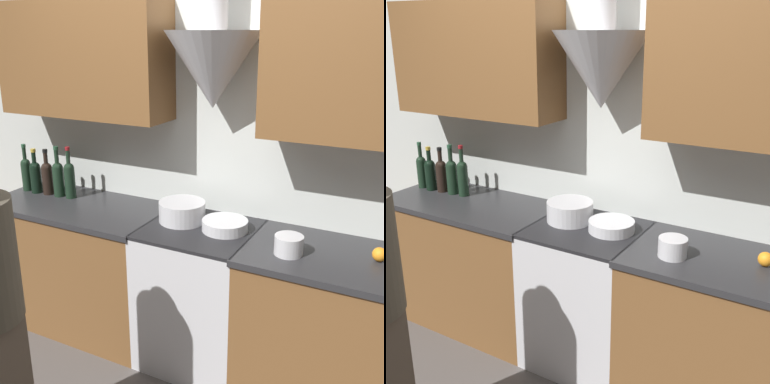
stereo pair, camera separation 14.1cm
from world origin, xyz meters
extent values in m
cube|color=silver|center=(0.00, 0.68, 1.30)|extent=(8.40, 0.06, 2.60)
cone|color=silver|center=(0.00, 0.50, 1.77)|extent=(0.54, 0.54, 0.42)
cube|color=brown|center=(-0.90, 0.50, 1.80)|extent=(1.16, 0.32, 0.70)
cube|color=brown|center=(0.79, 0.50, 1.80)|extent=(0.95, 0.32, 0.70)
cube|color=brown|center=(-0.90, 0.35, 0.43)|extent=(1.16, 0.60, 0.85)
cube|color=#28282B|center=(-0.90, 0.35, 0.87)|extent=(1.19, 0.62, 0.03)
cube|color=brown|center=(0.79, 0.35, 0.43)|extent=(0.95, 0.60, 0.85)
cube|color=#28282B|center=(0.79, 0.35, 0.87)|extent=(0.97, 0.62, 0.03)
cube|color=silver|center=(0.00, 0.35, 0.43)|extent=(0.63, 0.60, 0.87)
cube|color=black|center=(0.00, 0.05, 0.40)|extent=(0.44, 0.01, 0.39)
cube|color=black|center=(0.00, 0.35, 0.88)|extent=(0.63, 0.60, 0.02)
cube|color=silver|center=(0.00, 0.62, 0.82)|extent=(0.63, 0.06, 0.10)
cylinder|color=black|center=(-1.40, 0.41, 0.99)|extent=(0.07, 0.07, 0.20)
sphere|color=black|center=(-1.40, 0.41, 1.09)|extent=(0.07, 0.07, 0.07)
cylinder|color=black|center=(-1.40, 0.41, 1.15)|extent=(0.03, 0.03, 0.10)
cylinder|color=#234C33|center=(-1.40, 0.41, 1.21)|extent=(0.03, 0.03, 0.02)
cylinder|color=black|center=(-1.31, 0.40, 0.98)|extent=(0.08, 0.08, 0.18)
sphere|color=black|center=(-1.31, 0.40, 1.07)|extent=(0.07, 0.07, 0.07)
cylinder|color=black|center=(-1.31, 0.40, 1.14)|extent=(0.03, 0.03, 0.09)
cylinder|color=gold|center=(-1.31, 0.40, 1.19)|extent=(0.03, 0.03, 0.02)
cylinder|color=black|center=(-1.21, 0.41, 0.98)|extent=(0.08, 0.08, 0.19)
sphere|color=black|center=(-1.21, 0.41, 1.08)|extent=(0.07, 0.07, 0.07)
cylinder|color=black|center=(-1.21, 0.41, 1.14)|extent=(0.03, 0.03, 0.09)
cylinder|color=black|center=(-1.21, 0.41, 1.20)|extent=(0.03, 0.03, 0.02)
cylinder|color=black|center=(-1.11, 0.41, 0.99)|extent=(0.08, 0.08, 0.20)
sphere|color=black|center=(-1.11, 0.41, 1.09)|extent=(0.07, 0.07, 0.07)
cylinder|color=black|center=(-1.11, 0.41, 1.16)|extent=(0.03, 0.03, 0.11)
cylinder|color=#234C33|center=(-1.11, 0.41, 1.23)|extent=(0.03, 0.03, 0.02)
cylinder|color=black|center=(-1.02, 0.42, 0.99)|extent=(0.07, 0.07, 0.21)
sphere|color=black|center=(-1.02, 0.42, 1.10)|extent=(0.07, 0.07, 0.07)
cylinder|color=black|center=(-1.02, 0.42, 1.17)|extent=(0.03, 0.03, 0.11)
cylinder|color=maroon|center=(-1.02, 0.42, 1.23)|extent=(0.03, 0.03, 0.02)
cylinder|color=silver|center=(-0.14, 0.39, 0.95)|extent=(0.28, 0.28, 0.12)
cylinder|color=silver|center=(0.14, 0.38, 0.92)|extent=(0.26, 0.26, 0.06)
sphere|color=orange|center=(0.98, 0.38, 0.92)|extent=(0.07, 0.07, 0.07)
cylinder|color=silver|center=(0.55, 0.25, 0.94)|extent=(0.15, 0.15, 0.10)
camera|label=1|loc=(1.14, -1.96, 1.98)|focal=45.00mm
camera|label=2|loc=(1.26, -1.89, 1.98)|focal=45.00mm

